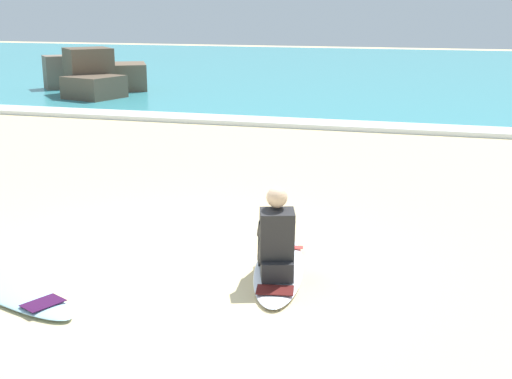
% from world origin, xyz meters
% --- Properties ---
extents(ground_plane, '(80.00, 80.00, 0.00)m').
position_xyz_m(ground_plane, '(0.00, 0.00, 0.00)').
color(ground_plane, beige).
extents(sea, '(80.00, 28.00, 0.10)m').
position_xyz_m(sea, '(0.00, 22.80, 0.05)').
color(sea, teal).
rests_on(sea, ground).
extents(breaking_foam, '(80.00, 0.90, 0.11)m').
position_xyz_m(breaking_foam, '(0.00, 9.10, 0.06)').
color(breaking_foam, white).
rests_on(breaking_foam, ground).
extents(surfboard_main, '(0.87, 2.09, 0.08)m').
position_xyz_m(surfboard_main, '(1.18, 0.20, 0.04)').
color(surfboard_main, silver).
rests_on(surfboard_main, ground).
extents(surfer_seated, '(0.54, 0.77, 0.95)m').
position_xyz_m(surfer_seated, '(1.21, -0.06, 0.44)').
color(surfer_seated, '#232326').
rests_on(surfer_seated, surfboard_main).
extents(surfboard_spare_near, '(2.32, 1.46, 0.08)m').
position_xyz_m(surfboard_spare_near, '(-1.38, -0.99, 0.04)').
color(surfboard_spare_near, '#9ED1E5').
rests_on(surfboard_spare_near, ground).
extents(rock_outcrop_distant, '(3.73, 4.03, 1.48)m').
position_xyz_m(rock_outcrop_distant, '(-7.78, 12.81, 0.56)').
color(rock_outcrop_distant, brown).
rests_on(rock_outcrop_distant, ground).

